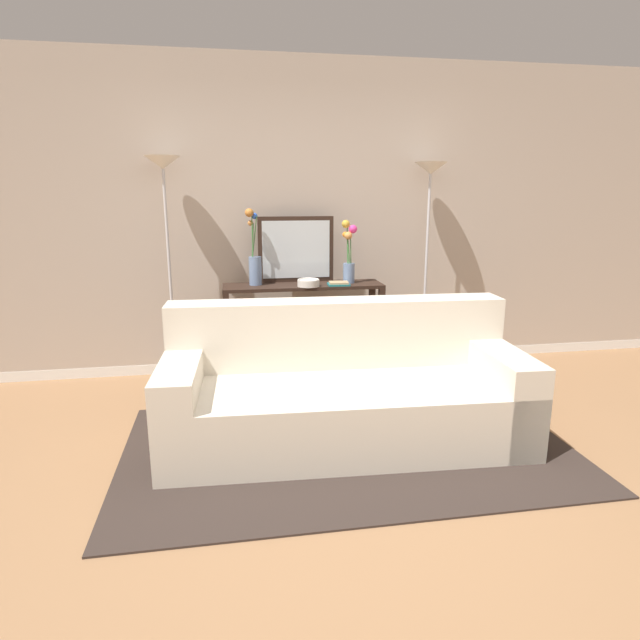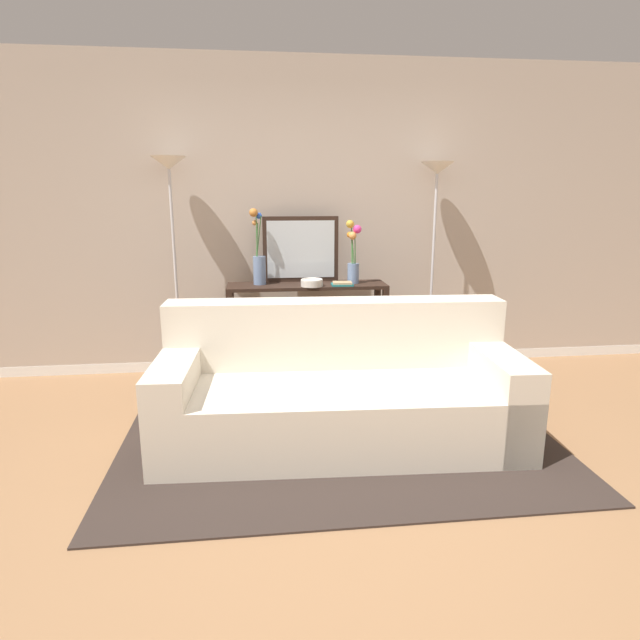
% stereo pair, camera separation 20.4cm
% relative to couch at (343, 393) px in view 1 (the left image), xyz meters
% --- Properties ---
extents(ground_plane, '(16.00, 16.00, 0.02)m').
position_rel_couch_xyz_m(ground_plane, '(-0.09, -0.77, -0.32)').
color(ground_plane, '#936B47').
extents(back_wall, '(12.00, 0.15, 2.71)m').
position_rel_couch_xyz_m(back_wall, '(-0.09, 1.59, 1.04)').
color(back_wall, white).
rests_on(back_wall, ground).
extents(area_rug, '(2.81, 1.67, 0.01)m').
position_rel_couch_xyz_m(area_rug, '(-0.00, -0.16, -0.30)').
color(area_rug, '#332823').
rests_on(area_rug, ground).
extents(couch, '(2.33, 1.04, 0.88)m').
position_rel_couch_xyz_m(couch, '(0.00, 0.00, 0.00)').
color(couch, beige).
rests_on(couch, ground).
extents(console_table, '(1.34, 0.36, 0.83)m').
position_rel_couch_xyz_m(console_table, '(-0.09, 1.20, 0.26)').
color(console_table, black).
rests_on(console_table, ground).
extents(floor_lamp_left, '(0.28, 0.28, 1.87)m').
position_rel_couch_xyz_m(floor_lamp_left, '(-1.19, 1.30, 1.16)').
color(floor_lamp_left, silver).
rests_on(floor_lamp_left, ground).
extents(floor_lamp_right, '(0.28, 0.28, 1.84)m').
position_rel_couch_xyz_m(floor_lamp_right, '(1.03, 1.30, 1.14)').
color(floor_lamp_right, silver).
rests_on(floor_lamp_right, ground).
extents(wall_mirror, '(0.65, 0.02, 0.56)m').
position_rel_couch_xyz_m(wall_mirror, '(-0.13, 1.35, 0.80)').
color(wall_mirror, black).
rests_on(wall_mirror, console_table).
extents(vase_tall_flowers, '(0.12, 0.11, 0.63)m').
position_rel_couch_xyz_m(vase_tall_flowers, '(-0.49, 1.24, 0.73)').
color(vase_tall_flowers, '#6B84AD').
rests_on(vase_tall_flowers, console_table).
extents(vase_short_flowers, '(0.13, 0.11, 0.53)m').
position_rel_couch_xyz_m(vase_short_flowers, '(0.30, 1.20, 0.76)').
color(vase_short_flowers, '#6B84AD').
rests_on(vase_short_flowers, console_table).
extents(fruit_bowl, '(0.18, 0.18, 0.06)m').
position_rel_couch_xyz_m(fruit_bowl, '(-0.06, 1.09, 0.55)').
color(fruit_bowl, silver).
rests_on(fruit_bowl, console_table).
extents(book_stack, '(0.18, 0.14, 0.03)m').
position_rel_couch_xyz_m(book_stack, '(0.19, 1.10, 0.54)').
color(book_stack, '#1E7075').
rests_on(book_stack, console_table).
extents(book_row_under_console, '(0.34, 0.18, 0.12)m').
position_rel_couch_xyz_m(book_row_under_console, '(-0.48, 1.20, -0.26)').
color(book_row_under_console, '#2D2D33').
rests_on(book_row_under_console, ground).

